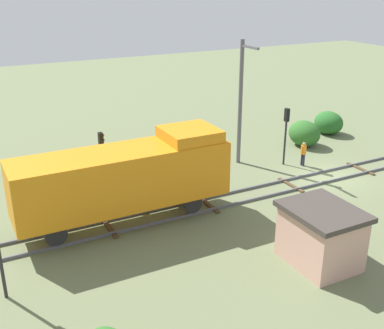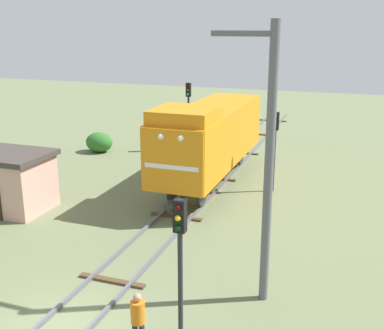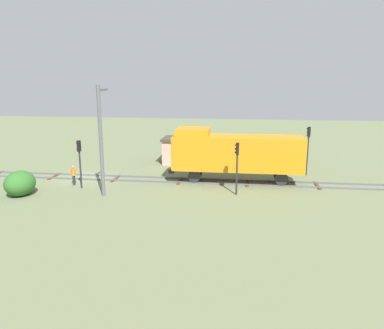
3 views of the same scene
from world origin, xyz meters
name	(u,v)px [view 3 (image 3 of 3)]	position (x,y,z in m)	size (l,w,h in m)	color
ground_plane	(85,178)	(0.00, 0.00, 0.00)	(106.93, 106.93, 0.00)	#66704C
railway_track	(85,177)	(0.00, 0.00, 0.07)	(2.40, 71.29, 0.16)	#595960
locomotive	(235,152)	(0.00, 13.76, 2.77)	(2.90, 11.60, 4.60)	orange
traffic_signal_near	(79,155)	(3.20, 1.09, 2.80)	(0.32, 0.34, 4.02)	#262628
traffic_signal_mid	(237,159)	(3.40, 13.96, 2.88)	(0.32, 0.34, 4.14)	#262628
traffic_signal_far	(308,142)	(-3.60, 20.42, 3.18)	(0.32, 0.34, 4.60)	#262628
worker_near_track	(73,174)	(2.40, 0.08, 1.00)	(0.38, 0.38, 1.70)	#262B38
catenary_mast	(101,139)	(4.94, 3.70, 4.50)	(1.94, 0.28, 8.50)	#595960
relay_hut	(177,150)	(-7.50, 7.33, 1.39)	(3.50, 2.90, 2.74)	#D19E8C
bush_near	(275,156)	(-9.14, 17.95, 0.67)	(1.85, 1.51, 1.35)	#2C6626
bush_mid	(20,183)	(5.73, -2.78, 0.98)	(2.69, 2.20, 1.96)	#2D6426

